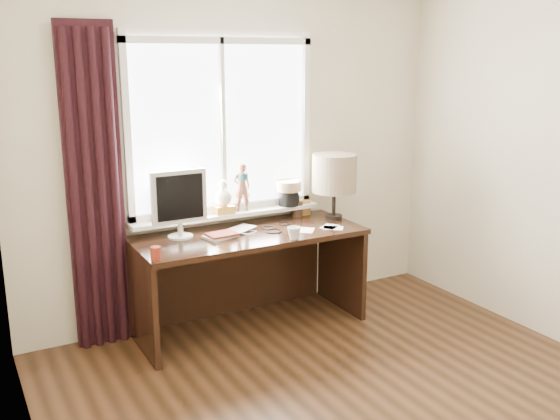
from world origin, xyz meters
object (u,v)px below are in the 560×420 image
monitor (179,200)px  desk (244,261)px  red_cup (156,254)px  table_lamp (334,174)px  laptop (237,231)px  mug (294,233)px

monitor → desk: bearing=-3.5°
desk → monitor: bearing=176.5°
red_cup → desk: size_ratio=0.05×
table_lamp → monitor: bearing=176.3°
monitor → table_lamp: bearing=-3.7°
desk → laptop: bearing=-147.8°
laptop → red_cup: red_cup is taller
laptop → red_cup: 0.79m
desk → table_lamp: 0.98m
mug → red_cup: (-1.01, 0.02, -0.00)m
monitor → mug: bearing=-31.6°
red_cup → laptop: bearing=24.6°
red_cup → monitor: size_ratio=0.18×
mug → table_lamp: bearing=31.4°
red_cup → desk: bearing=25.4°
laptop → monitor: bearing=142.2°
monitor → red_cup: bearing=-127.5°
mug → desk: (-0.21, 0.40, -0.29)m
laptop → mug: size_ratio=3.51×
laptop → desk: 0.27m
laptop → monitor: 0.49m
desk → monitor: size_ratio=3.47×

